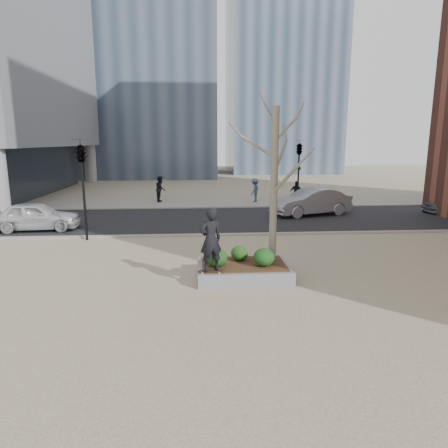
{
  "coord_description": "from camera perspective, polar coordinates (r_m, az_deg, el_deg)",
  "views": [
    {
      "loc": [
        -0.51,
        -12.42,
        4.4
      ],
      "look_at": [
        0.5,
        2.0,
        1.4
      ],
      "focal_mm": 32.0,
      "sensor_mm": 36.0,
      "label": 1
    }
  ],
  "objects": [
    {
      "name": "planter_mulch",
      "position": [
        13.11,
        2.81,
        -5.73
      ],
      "size": [
        2.7,
        1.7,
        0.04
      ],
      "primitive_type": "cube",
      "color": "#382314",
      "rests_on": "planter"
    },
    {
      "name": "pedestrian_b",
      "position": [
        29.41,
        4.41,
        4.84
      ],
      "size": [
        1.1,
        1.29,
        1.74
      ],
      "primitive_type": "imported",
      "rotation": [
        0.0,
        0.0,
        4.22
      ],
      "color": "#374A64",
      "rests_on": "far_sidewalk"
    },
    {
      "name": "pedestrian_c",
      "position": [
        28.77,
        10.31,
        4.43
      ],
      "size": [
        1.04,
        0.76,
        1.64
      ],
      "primitive_type": "imported",
      "rotation": [
        0.0,
        0.0,
        2.72
      ],
      "color": "black",
      "rests_on": "far_sidewalk"
    },
    {
      "name": "street",
      "position": [
        22.85,
        -2.66,
        0.64
      ],
      "size": [
        60.0,
        8.0,
        0.02
      ],
      "primitive_type": "cube",
      "color": "black",
      "rests_on": "ground"
    },
    {
      "name": "car_silver",
      "position": [
        24.68,
        12.31,
        3.12
      ],
      "size": [
        5.16,
        3.05,
        1.61
      ],
      "primitive_type": "imported",
      "rotation": [
        0.0,
        0.0,
        5.01
      ],
      "color": "#93969B",
      "rests_on": "street"
    },
    {
      "name": "shrub_middle",
      "position": [
        13.37,
        2.22,
        -4.19
      ],
      "size": [
        0.58,
        0.58,
        0.49
      ],
      "primitive_type": "ellipsoid",
      "color": "#133E18",
      "rests_on": "planter_mulch"
    },
    {
      "name": "skateboard",
      "position": [
        12.29,
        -1.9,
        -6.85
      ],
      "size": [
        0.78,
        0.22,
        0.08
      ],
      "primitive_type": null,
      "rotation": [
        0.0,
        0.0,
        -0.02
      ],
      "color": "black",
      "rests_on": "planter"
    },
    {
      "name": "planter",
      "position": [
        13.19,
        2.8,
        -6.74
      ],
      "size": [
        3.0,
        2.0,
        0.45
      ],
      "primitive_type": "cube",
      "color": "gray",
      "rests_on": "ground"
    },
    {
      "name": "far_sidewalk",
      "position": [
        29.75,
        -2.99,
        3.23
      ],
      "size": [
        60.0,
        6.0,
        0.02
      ],
      "primitive_type": "cube",
      "color": "gray",
      "rests_on": "ground"
    },
    {
      "name": "shrub_right",
      "position": [
        12.82,
        5.72,
        -4.75
      ],
      "size": [
        0.67,
        0.67,
        0.57
      ],
      "primitive_type": "ellipsoid",
      "color": "#133D16",
      "rests_on": "planter_mulch"
    },
    {
      "name": "traffic_light_far",
      "position": [
        28.0,
        10.58,
        7.12
      ],
      "size": [
        0.6,
        2.48,
        4.5
      ],
      "primitive_type": null,
      "color": "black",
      "rests_on": "ground"
    },
    {
      "name": "police_car",
      "position": [
        22.07,
        -25.28,
        1.02
      ],
      "size": [
        4.28,
        1.96,
        1.42
      ],
      "primitive_type": "imported",
      "rotation": [
        0.0,
        0.0,
        1.64
      ],
      "color": "silver",
      "rests_on": "street"
    },
    {
      "name": "sycamore_tree",
      "position": [
        12.98,
        7.24,
        8.94
      ],
      "size": [
        2.8,
        2.8,
        6.6
      ],
      "primitive_type": null,
      "color": "gray",
      "rests_on": "planter_mulch"
    },
    {
      "name": "shrub_left",
      "position": [
        12.69,
        -1.09,
        -4.85
      ],
      "size": [
        0.69,
        0.69,
        0.58
      ],
      "primitive_type": "ellipsoid",
      "color": "#153E13",
      "rests_on": "planter_mulch"
    },
    {
      "name": "skateboarder",
      "position": [
        12.0,
        -1.93,
        -2.26
      ],
      "size": [
        0.84,
        0.7,
        1.95
      ],
      "primitive_type": "imported",
      "rotation": [
        0.0,
        0.0,
        3.53
      ],
      "color": "black",
      "rests_on": "skateboard"
    },
    {
      "name": "traffic_light_near",
      "position": [
        18.82,
        -19.42,
        4.5
      ],
      "size": [
        0.6,
        2.48,
        4.5
      ],
      "primitive_type": null,
      "color": "black",
      "rests_on": "ground"
    },
    {
      "name": "pedestrian_a",
      "position": [
        29.83,
        -9.04,
        4.98
      ],
      "size": [
        0.77,
        0.96,
        1.89
      ],
      "primitive_type": "imported",
      "rotation": [
        0.0,
        0.0,
        1.51
      ],
      "color": "black",
      "rests_on": "far_sidewalk"
    },
    {
      "name": "ground",
      "position": [
        13.19,
        -1.57,
        -7.77
      ],
      "size": [
        120.0,
        120.0,
        0.0
      ],
      "primitive_type": "plane",
      "color": "tan",
      "rests_on": "ground"
    }
  ]
}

